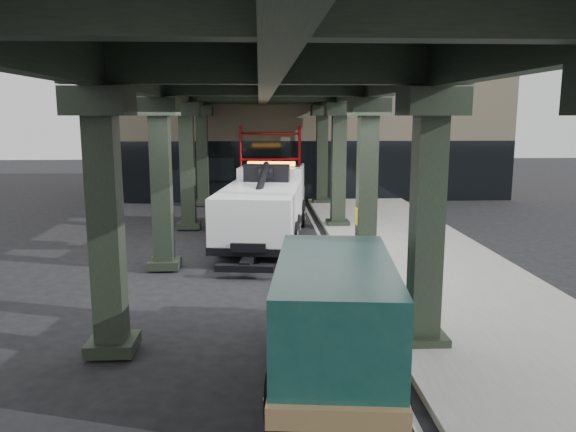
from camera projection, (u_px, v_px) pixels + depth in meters
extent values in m
plane|color=black|center=(282.00, 288.00, 14.88)|extent=(90.00, 90.00, 0.00)
cube|color=gray|center=(427.00, 263.00, 17.06)|extent=(5.00, 40.00, 0.15)
cube|color=silver|center=(335.00, 267.00, 16.93)|extent=(0.12, 38.00, 0.01)
cube|color=black|center=(427.00, 223.00, 10.64)|extent=(0.55, 0.55, 5.00)
cube|color=black|center=(432.00, 102.00, 10.24)|extent=(1.10, 1.10, 0.50)
cube|color=black|center=(422.00, 338.00, 11.05)|extent=(0.90, 0.90, 0.24)
cube|color=black|center=(367.00, 184.00, 16.53)|extent=(0.55, 0.55, 5.00)
cube|color=black|center=(369.00, 107.00, 16.14)|extent=(1.10, 1.10, 0.50)
cube|color=black|center=(365.00, 261.00, 16.94)|extent=(0.90, 0.90, 0.24)
cube|color=black|center=(338.00, 166.00, 22.43)|extent=(0.55, 0.55, 5.00)
cube|color=black|center=(339.00, 109.00, 22.04)|extent=(1.10, 1.10, 0.50)
cube|color=black|center=(338.00, 223.00, 22.84)|extent=(0.90, 0.90, 0.24)
cube|color=black|center=(322.00, 156.00, 28.33)|extent=(0.55, 0.55, 5.00)
cube|color=black|center=(322.00, 111.00, 27.93)|extent=(1.10, 1.10, 0.50)
cube|color=black|center=(321.00, 201.00, 28.74)|extent=(0.90, 0.90, 0.24)
cube|color=black|center=(106.00, 226.00, 10.33)|extent=(0.55, 0.55, 5.00)
cube|color=black|center=(99.00, 101.00, 9.94)|extent=(1.10, 1.10, 0.50)
cube|color=black|center=(113.00, 344.00, 10.74)|extent=(0.90, 0.90, 0.24)
cube|color=black|center=(162.00, 186.00, 16.23)|extent=(0.55, 0.55, 5.00)
cube|color=black|center=(158.00, 107.00, 15.83)|extent=(1.10, 1.10, 0.50)
cube|color=black|center=(165.00, 263.00, 16.64)|extent=(0.90, 0.90, 0.24)
cube|color=black|center=(188.00, 167.00, 22.13)|extent=(0.55, 0.55, 5.00)
cube|color=black|center=(186.00, 109.00, 21.73)|extent=(1.10, 1.10, 0.50)
cube|color=black|center=(189.00, 225.00, 22.54)|extent=(0.90, 0.90, 0.24)
cube|color=black|center=(203.00, 156.00, 28.03)|extent=(0.55, 0.55, 5.00)
cube|color=black|center=(201.00, 110.00, 27.63)|extent=(1.10, 1.10, 0.50)
cube|color=black|center=(204.00, 202.00, 28.44)|extent=(0.90, 0.90, 0.24)
cube|color=black|center=(370.00, 78.00, 16.00)|extent=(0.35, 32.00, 1.10)
cube|color=black|center=(157.00, 78.00, 15.69)|extent=(0.35, 32.00, 1.10)
cube|color=black|center=(264.00, 78.00, 15.84)|extent=(0.35, 32.00, 1.10)
cube|color=black|center=(264.00, 52.00, 15.72)|extent=(7.40, 32.00, 0.30)
cube|color=#C6B793|center=(301.00, 124.00, 33.93)|extent=(22.00, 10.00, 8.00)
cylinder|color=red|center=(241.00, 165.00, 29.10)|extent=(0.08, 0.08, 4.00)
cylinder|color=red|center=(241.00, 166.00, 28.31)|extent=(0.08, 0.08, 4.00)
cylinder|color=red|center=(299.00, 164.00, 29.25)|extent=(0.08, 0.08, 4.00)
cylinder|color=red|center=(300.00, 166.00, 28.46)|extent=(0.08, 0.08, 4.00)
cylinder|color=red|center=(270.00, 183.00, 29.35)|extent=(3.00, 0.08, 0.08)
cylinder|color=red|center=(270.00, 159.00, 29.12)|extent=(3.00, 0.08, 0.08)
cylinder|color=red|center=(270.00, 133.00, 28.89)|extent=(3.00, 0.08, 0.08)
cube|color=black|center=(264.00, 223.00, 20.01)|extent=(2.04, 7.82, 0.26)
cube|color=white|center=(272.00, 189.00, 22.44)|extent=(2.73, 2.78, 1.86)
cube|color=white|center=(275.00, 198.00, 23.60)|extent=(2.50, 1.04, 0.93)
cube|color=black|center=(273.00, 176.00, 22.60)|extent=(2.43, 1.63, 0.88)
cube|color=white|center=(260.00, 210.00, 18.73)|extent=(3.14, 5.45, 1.45)
cube|color=orange|center=(271.00, 164.00, 22.06)|extent=(1.88, 0.53, 0.17)
cube|color=black|center=(267.00, 173.00, 20.57)|extent=(1.72, 0.83, 0.62)
cylinder|color=black|center=(260.00, 186.00, 18.79)|extent=(0.72, 3.61, 1.38)
cube|color=black|center=(248.00, 260.00, 16.33)|extent=(0.50, 1.47, 0.19)
cube|color=black|center=(244.00, 268.00, 15.62)|extent=(1.67, 0.47, 0.19)
cylinder|color=black|center=(245.00, 213.00, 23.02)|extent=(0.51, 1.17, 1.14)
cylinder|color=silver|center=(245.00, 213.00, 23.02)|extent=(0.48, 0.67, 0.62)
cylinder|color=black|center=(301.00, 214.00, 22.84)|extent=(0.51, 1.17, 1.14)
cylinder|color=silver|center=(301.00, 214.00, 22.84)|extent=(0.48, 0.67, 0.62)
cylinder|color=black|center=(230.00, 229.00, 19.67)|extent=(0.51, 1.17, 1.14)
cylinder|color=silver|center=(230.00, 229.00, 19.67)|extent=(0.48, 0.67, 0.62)
cylinder|color=black|center=(295.00, 230.00, 19.49)|extent=(0.51, 1.17, 1.14)
cylinder|color=silver|center=(295.00, 230.00, 19.49)|extent=(0.48, 0.67, 0.62)
cylinder|color=black|center=(223.00, 238.00, 18.35)|extent=(0.51, 1.17, 1.14)
cylinder|color=silver|center=(223.00, 238.00, 18.35)|extent=(0.48, 0.67, 0.62)
cylinder|color=black|center=(292.00, 239.00, 18.18)|extent=(0.51, 1.17, 1.14)
cylinder|color=silver|center=(292.00, 239.00, 18.18)|extent=(0.48, 0.67, 0.62)
cube|color=#113C37|center=(331.00, 288.00, 11.98)|extent=(1.97, 1.20, 0.82)
cube|color=#113C37|center=(335.00, 312.00, 9.45)|extent=(2.34, 4.29, 1.78)
cube|color=olive|center=(333.00, 345.00, 9.93)|extent=(2.48, 5.29, 0.32)
cube|color=black|center=(332.00, 259.00, 11.49)|extent=(1.81, 0.58, 0.76)
cube|color=black|center=(334.00, 282.00, 9.63)|extent=(2.28, 3.47, 0.50)
cube|color=silver|center=(330.00, 297.00, 12.52)|extent=(1.83, 0.30, 0.27)
cylinder|color=black|center=(288.00, 310.00, 12.07)|extent=(0.34, 0.79, 0.77)
cylinder|color=silver|center=(288.00, 310.00, 12.07)|extent=(0.33, 0.45, 0.42)
cylinder|color=black|center=(374.00, 311.00, 11.97)|extent=(0.34, 0.79, 0.77)
cylinder|color=silver|center=(374.00, 311.00, 11.97)|extent=(0.33, 0.45, 0.42)
cylinder|color=black|center=(274.00, 398.00, 8.30)|extent=(0.34, 0.79, 0.77)
cylinder|color=silver|center=(274.00, 398.00, 8.30)|extent=(0.33, 0.45, 0.42)
cylinder|color=black|center=(399.00, 401.00, 8.20)|extent=(0.34, 0.79, 0.77)
cylinder|color=silver|center=(399.00, 401.00, 8.20)|extent=(0.33, 0.45, 0.42)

